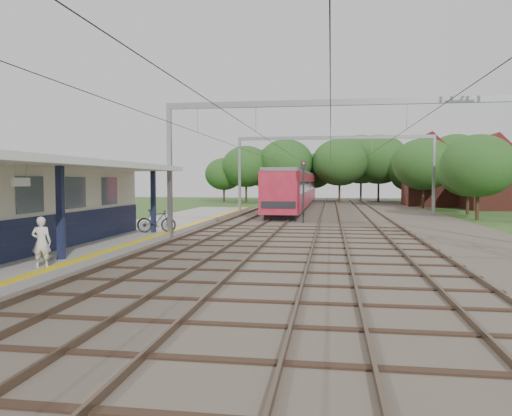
{
  "coord_description": "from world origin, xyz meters",
  "views": [
    {
      "loc": [
        3.24,
        -9.81,
        3.04
      ],
      "look_at": [
        -0.68,
        16.22,
        1.6
      ],
      "focal_mm": 35.0,
      "sensor_mm": 36.0,
      "label": 1
    }
  ],
  "objects_px": {
    "person": "(41,242)",
    "train": "(296,189)",
    "bicycle": "(157,221)",
    "signal_post": "(303,185)"
  },
  "relations": [
    {
      "from": "person",
      "to": "train",
      "type": "xyz_separation_m",
      "value": [
        5.1,
        40.24,
        1.04
      ]
    },
    {
      "from": "person",
      "to": "train",
      "type": "bearing_deg",
      "value": -113.78
    },
    {
      "from": "bicycle",
      "to": "train",
      "type": "xyz_separation_m",
      "value": [
        5.22,
        29.61,
        1.23
      ]
    },
    {
      "from": "train",
      "to": "signal_post",
      "type": "bearing_deg",
      "value": -84.62
    },
    {
      "from": "train",
      "to": "signal_post",
      "type": "xyz_separation_m",
      "value": [
        1.85,
        -19.65,
        0.58
      ]
    },
    {
      "from": "person",
      "to": "signal_post",
      "type": "relative_size",
      "value": 0.36
    },
    {
      "from": "person",
      "to": "bicycle",
      "type": "bearing_deg",
      "value": -105.89
    },
    {
      "from": "signal_post",
      "to": "person",
      "type": "bearing_deg",
      "value": -125.09
    },
    {
      "from": "signal_post",
      "to": "train",
      "type": "bearing_deg",
      "value": 78.94
    },
    {
      "from": "train",
      "to": "person",
      "type": "bearing_deg",
      "value": -97.22
    }
  ]
}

